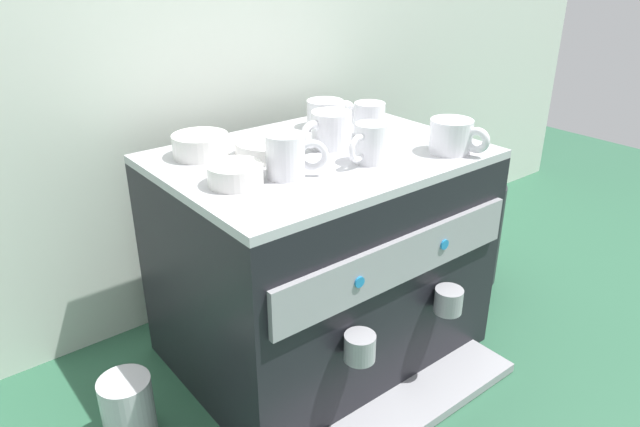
{
  "coord_description": "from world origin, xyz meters",
  "views": [
    {
      "loc": [
        -0.69,
        -0.86,
        0.84
      ],
      "look_at": [
        0.0,
        0.0,
        0.33
      ],
      "focal_mm": 32.99,
      "sensor_mm": 36.0,
      "label": 1
    }
  ],
  "objects_px": {
    "ceramic_cup_2": "(370,144)",
    "ceramic_cup_3": "(369,121)",
    "ceramic_cup_0": "(330,130)",
    "ceramic_cup_1": "(327,114)",
    "ceramic_cup_5": "(288,156)",
    "milk_pitcher": "(128,409)",
    "espresso_machine": "(321,257)",
    "ceramic_bowl_1": "(269,149)",
    "ceramic_bowl_0": "(235,175)",
    "ceramic_cup_4": "(453,136)",
    "ceramic_bowl_2": "(201,146)",
    "coffee_grinder": "(470,218)"
  },
  "relations": [
    {
      "from": "ceramic_bowl_0",
      "to": "milk_pitcher",
      "type": "relative_size",
      "value": 0.73
    },
    {
      "from": "ceramic_cup_4",
      "to": "milk_pitcher",
      "type": "distance_m",
      "value": 0.8
    },
    {
      "from": "ceramic_cup_1",
      "to": "ceramic_cup_3",
      "type": "relative_size",
      "value": 1.11
    },
    {
      "from": "ceramic_bowl_2",
      "to": "ceramic_cup_1",
      "type": "bearing_deg",
      "value": 0.37
    },
    {
      "from": "espresso_machine",
      "to": "ceramic_cup_2",
      "type": "bearing_deg",
      "value": -70.31
    },
    {
      "from": "ceramic_cup_2",
      "to": "ceramic_cup_4",
      "type": "bearing_deg",
      "value": -18.63
    },
    {
      "from": "espresso_machine",
      "to": "ceramic_bowl_0",
      "type": "height_order",
      "value": "ceramic_bowl_0"
    },
    {
      "from": "ceramic_bowl_2",
      "to": "coffee_grinder",
      "type": "distance_m",
      "value": 0.77
    },
    {
      "from": "ceramic_cup_4",
      "to": "coffee_grinder",
      "type": "distance_m",
      "value": 0.46
    },
    {
      "from": "ceramic_cup_2",
      "to": "ceramic_bowl_1",
      "type": "bearing_deg",
      "value": 129.86
    },
    {
      "from": "ceramic_cup_1",
      "to": "ceramic_bowl_2",
      "type": "height_order",
      "value": "ceramic_cup_1"
    },
    {
      "from": "ceramic_cup_1",
      "to": "ceramic_bowl_0",
      "type": "distance_m",
      "value": 0.38
    },
    {
      "from": "ceramic_cup_5",
      "to": "ceramic_bowl_2",
      "type": "height_order",
      "value": "ceramic_cup_5"
    },
    {
      "from": "ceramic_cup_1",
      "to": "ceramic_bowl_1",
      "type": "relative_size",
      "value": 0.9
    },
    {
      "from": "coffee_grinder",
      "to": "milk_pitcher",
      "type": "distance_m",
      "value": 0.96
    },
    {
      "from": "ceramic_bowl_0",
      "to": "ceramic_bowl_2",
      "type": "height_order",
      "value": "ceramic_bowl_2"
    },
    {
      "from": "ceramic_cup_4",
      "to": "milk_pitcher",
      "type": "relative_size",
      "value": 0.9
    },
    {
      "from": "coffee_grinder",
      "to": "milk_pitcher",
      "type": "relative_size",
      "value": 2.77
    },
    {
      "from": "ceramic_cup_1",
      "to": "ceramic_cup_2",
      "type": "relative_size",
      "value": 1.16
    },
    {
      "from": "ceramic_cup_1",
      "to": "ceramic_bowl_1",
      "type": "height_order",
      "value": "ceramic_cup_1"
    },
    {
      "from": "ceramic_cup_1",
      "to": "coffee_grinder",
      "type": "bearing_deg",
      "value": -20.73
    },
    {
      "from": "ceramic_cup_2",
      "to": "ceramic_cup_3",
      "type": "distance_m",
      "value": 0.14
    },
    {
      "from": "espresso_machine",
      "to": "ceramic_bowl_1",
      "type": "relative_size",
      "value": 4.79
    },
    {
      "from": "ceramic_cup_2",
      "to": "milk_pitcher",
      "type": "xyz_separation_m",
      "value": [
        -0.48,
        0.11,
        -0.44
      ]
    },
    {
      "from": "ceramic_cup_2",
      "to": "milk_pitcher",
      "type": "relative_size",
      "value": 0.75
    },
    {
      "from": "ceramic_cup_4",
      "to": "milk_pitcher",
      "type": "height_order",
      "value": "ceramic_cup_4"
    },
    {
      "from": "ceramic_cup_3",
      "to": "ceramic_cup_4",
      "type": "distance_m",
      "value": 0.18
    },
    {
      "from": "ceramic_cup_1",
      "to": "ceramic_cup_4",
      "type": "xyz_separation_m",
      "value": [
        0.08,
        -0.29,
        0.0
      ]
    },
    {
      "from": "ceramic_cup_3",
      "to": "ceramic_bowl_2",
      "type": "relative_size",
      "value": 0.97
    },
    {
      "from": "ceramic_cup_1",
      "to": "milk_pitcher",
      "type": "height_order",
      "value": "ceramic_cup_1"
    },
    {
      "from": "espresso_machine",
      "to": "milk_pitcher",
      "type": "bearing_deg",
      "value": 179.23
    },
    {
      "from": "ceramic_cup_0",
      "to": "ceramic_cup_5",
      "type": "height_order",
      "value": "ceramic_cup_5"
    },
    {
      "from": "ceramic_cup_1",
      "to": "ceramic_bowl_2",
      "type": "relative_size",
      "value": 1.07
    },
    {
      "from": "ceramic_cup_2",
      "to": "coffee_grinder",
      "type": "distance_m",
      "value": 0.57
    },
    {
      "from": "espresso_machine",
      "to": "ceramic_cup_3",
      "type": "distance_m",
      "value": 0.3
    },
    {
      "from": "ceramic_cup_5",
      "to": "ceramic_bowl_0",
      "type": "distance_m",
      "value": 0.1
    },
    {
      "from": "espresso_machine",
      "to": "coffee_grinder",
      "type": "bearing_deg",
      "value": -0.87
    },
    {
      "from": "espresso_machine",
      "to": "ceramic_cup_0",
      "type": "distance_m",
      "value": 0.27
    },
    {
      "from": "ceramic_cup_0",
      "to": "ceramic_cup_2",
      "type": "bearing_deg",
      "value": -90.72
    },
    {
      "from": "ceramic_cup_2",
      "to": "ceramic_bowl_2",
      "type": "distance_m",
      "value": 0.33
    },
    {
      "from": "milk_pitcher",
      "to": "ceramic_cup_0",
      "type": "bearing_deg",
      "value": 1.56
    },
    {
      "from": "ceramic_cup_4",
      "to": "coffee_grinder",
      "type": "height_order",
      "value": "ceramic_cup_4"
    },
    {
      "from": "ceramic_bowl_1",
      "to": "ceramic_bowl_0",
      "type": "bearing_deg",
      "value": -145.58
    },
    {
      "from": "ceramic_bowl_2",
      "to": "ceramic_cup_5",
      "type": "bearing_deg",
      "value": -70.95
    },
    {
      "from": "ceramic_cup_5",
      "to": "milk_pitcher",
      "type": "height_order",
      "value": "ceramic_cup_5"
    },
    {
      "from": "ceramic_cup_1",
      "to": "ceramic_cup_4",
      "type": "bearing_deg",
      "value": -74.44
    },
    {
      "from": "ceramic_cup_4",
      "to": "ceramic_bowl_2",
      "type": "distance_m",
      "value": 0.49
    },
    {
      "from": "espresso_machine",
      "to": "ceramic_bowl_0",
      "type": "relative_size",
      "value": 6.44
    },
    {
      "from": "ceramic_cup_5",
      "to": "ceramic_cup_3",
      "type": "bearing_deg",
      "value": 14.7
    },
    {
      "from": "ceramic_cup_2",
      "to": "coffee_grinder",
      "type": "relative_size",
      "value": 0.27
    }
  ]
}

